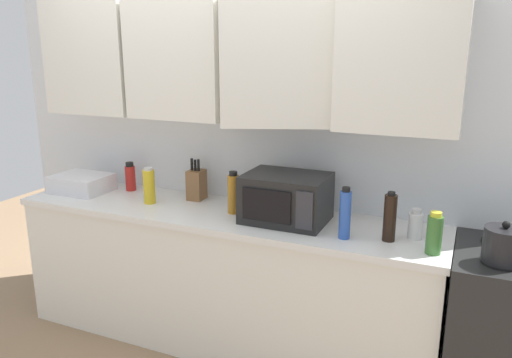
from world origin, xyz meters
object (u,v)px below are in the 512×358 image
at_px(bottle_white_jar, 416,225).
at_px(bottle_amber_vinegar, 233,193).
at_px(bottle_yellow_mustard, 149,186).
at_px(bottle_red_sauce, 130,177).
at_px(bottle_soy_dark, 390,217).
at_px(bottle_blue_cleaner, 345,214).
at_px(knife_block, 196,184).
at_px(kettle, 503,245).
at_px(dish_rack, 82,183).
at_px(microwave, 286,198).
at_px(bottle_green_oil, 434,234).

bearing_deg(bottle_white_jar, bottle_amber_vinegar, -179.55).
relative_size(bottle_yellow_mustard, bottle_red_sauce, 1.17).
xyz_separation_m(bottle_soy_dark, bottle_red_sauce, (-1.85, 0.24, -0.03)).
bearing_deg(bottle_blue_cleaner, knife_block, 164.47).
bearing_deg(bottle_yellow_mustard, kettle, -3.47).
height_order(dish_rack, knife_block, knife_block).
xyz_separation_m(bottle_white_jar, bottle_red_sauce, (-1.97, 0.15, 0.02)).
bearing_deg(bottle_soy_dark, bottle_red_sauce, 172.60).
bearing_deg(microwave, bottle_red_sauce, 172.42).
bearing_deg(bottle_soy_dark, kettle, -9.05).
xyz_separation_m(microwave, bottle_yellow_mustard, (-0.94, -0.03, -0.02)).
xyz_separation_m(knife_block, bottle_yellow_mustard, (-0.24, -0.20, 0.01)).
bearing_deg(dish_rack, bottle_soy_dark, -1.98).
bearing_deg(bottle_white_jar, knife_block, 173.98).
relative_size(dish_rack, knife_block, 1.36).
distance_m(kettle, bottle_red_sauce, 2.41).
height_order(dish_rack, bottle_blue_cleaner, bottle_blue_cleaner).
relative_size(knife_block, bottle_white_jar, 1.70).
height_order(bottle_soy_dark, bottle_red_sauce, bottle_soy_dark).
bearing_deg(kettle, bottle_green_oil, -179.99).
distance_m(bottle_amber_vinegar, bottle_red_sauce, 0.91).
bearing_deg(bottle_soy_dark, knife_block, 169.59).
bearing_deg(microwave, knife_block, 166.70).
distance_m(knife_block, bottle_soy_dark, 1.33).
relative_size(kettle, microwave, 0.42).
xyz_separation_m(knife_block, bottle_blue_cleaner, (1.08, -0.30, 0.03)).
bearing_deg(microwave, bottle_soy_dark, -7.01).
xyz_separation_m(kettle, microwave, (-1.15, 0.16, 0.04)).
relative_size(dish_rack, bottle_soy_dark, 1.41).
height_order(bottle_white_jar, bottle_red_sauce, bottle_red_sauce).
distance_m(microwave, bottle_soy_dark, 0.61).
relative_size(knife_block, bottle_red_sauce, 1.37).
relative_size(bottle_blue_cleaner, bottle_soy_dark, 1.06).
distance_m(knife_block, bottle_blue_cleaner, 1.13).
height_order(bottle_soy_dark, bottle_green_oil, bottle_soy_dark).
xyz_separation_m(kettle, bottle_red_sauce, (-2.39, 0.33, 0.00)).
relative_size(bottle_soy_dark, bottle_red_sauce, 1.32).
height_order(bottle_white_jar, bottle_amber_vinegar, bottle_amber_vinegar).
relative_size(bottle_amber_vinegar, bottle_green_oil, 1.21).
distance_m(bottle_white_jar, bottle_yellow_mustard, 1.67).
relative_size(kettle, bottle_white_jar, 1.22).
xyz_separation_m(dish_rack, bottle_white_jar, (2.27, 0.02, 0.02)).
height_order(kettle, bottle_blue_cleaner, bottle_blue_cleaner).
bearing_deg(bottle_red_sauce, dish_rack, -150.79).
bearing_deg(kettle, bottle_blue_cleaner, 178.14).
distance_m(kettle, dish_rack, 2.69).
xyz_separation_m(bottle_green_oil, bottle_red_sauce, (-2.08, 0.33, -0.01)).
height_order(dish_rack, bottle_red_sauce, bottle_red_sauce).
distance_m(bottle_white_jar, bottle_green_oil, 0.21).
relative_size(dish_rack, bottle_amber_vinegar, 1.44).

